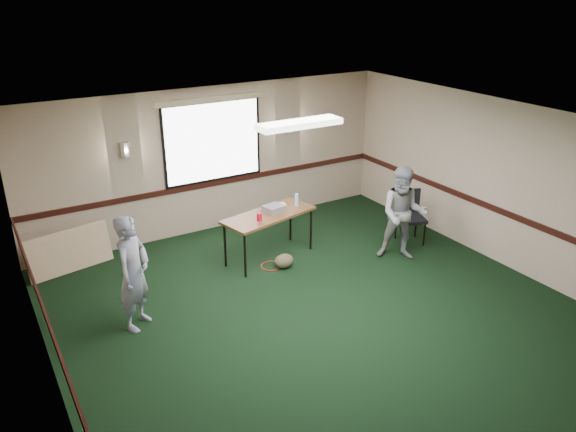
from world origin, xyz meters
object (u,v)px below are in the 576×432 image
projector (274,209)px  person_left (133,273)px  folding_table (269,217)px  conference_chair (409,212)px  person_right (403,214)px

projector → person_left: bearing=-172.2°
projector → person_left: 2.83m
folding_table → conference_chair: 2.62m
person_right → folding_table: bearing=-171.8°
person_left → conference_chair: bearing=-41.3°
projector → person_right: size_ratio=0.20×
folding_table → projector: (0.12, 0.05, 0.11)m
person_left → projector: bearing=-24.4°
conference_chair → person_left: (-5.07, -0.21, 0.26)m
folding_table → projector: projector is taller
folding_table → projector: size_ratio=5.43×
projector → person_left: person_left is taller
folding_table → person_left: person_left is taller
person_right → person_left: bearing=-144.3°
projector → person_right: person_right is taller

